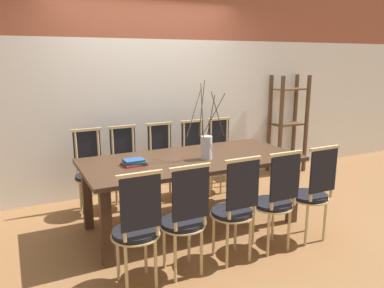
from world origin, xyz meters
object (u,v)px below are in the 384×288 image
chair_far_center (163,160)px  shelving_rack (288,124)px  chair_near_center (235,206)px  book_stack (134,162)px  vase_centerpiece (207,146)px  dining_table (192,167)px

chair_far_center → shelving_rack: size_ratio=0.65×
chair_near_center → chair_far_center: (0.00, 1.68, 0.00)m
book_stack → shelving_rack: 3.05m
chair_near_center → book_stack: chair_near_center is taller
vase_centerpiece → dining_table: bearing=140.6°
chair_near_center → vase_centerpiece: bearing=81.3°
book_stack → shelving_rack: (2.85, 1.10, -0.02)m
vase_centerpiece → book_stack: size_ratio=3.33×
chair_near_center → shelving_rack: shelving_rack is taller
chair_near_center → chair_far_center: size_ratio=1.00×
vase_centerpiece → book_stack: vase_centerpiece is taller
chair_near_center → chair_far_center: 1.68m
dining_table → shelving_rack: 2.50m
vase_centerpiece → chair_far_center: bearing=96.7°
dining_table → book_stack: (-0.62, 0.02, 0.12)m
vase_centerpiece → shelving_rack: 2.44m
dining_table → vase_centerpiece: bearing=-39.4°
chair_near_center → shelving_rack: size_ratio=0.65×
chair_far_center → vase_centerpiece: vase_centerpiece is taller
dining_table → book_stack: book_stack is taller
dining_table → chair_near_center: chair_near_center is taller
chair_near_center → book_stack: size_ratio=4.05×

